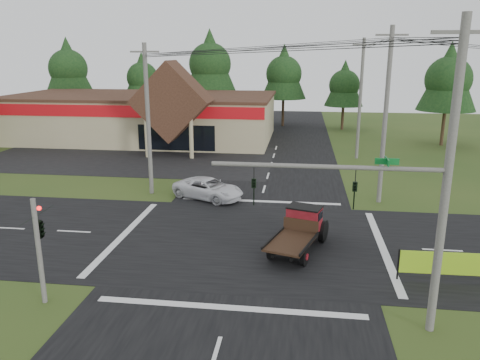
# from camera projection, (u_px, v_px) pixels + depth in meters

# --- Properties ---
(ground) EXTENTS (120.00, 120.00, 0.00)m
(ground) POSITION_uv_depth(u_px,v_px,m) (249.00, 241.00, 25.23)
(ground) COLOR #2C4518
(ground) RESTS_ON ground
(road_ns) EXTENTS (12.00, 120.00, 0.02)m
(road_ns) POSITION_uv_depth(u_px,v_px,m) (249.00, 241.00, 25.23)
(road_ns) COLOR black
(road_ns) RESTS_ON ground
(road_ew) EXTENTS (120.00, 12.00, 0.02)m
(road_ew) POSITION_uv_depth(u_px,v_px,m) (249.00, 241.00, 25.23)
(road_ew) COLOR black
(road_ew) RESTS_ON ground
(parking_apron) EXTENTS (28.00, 14.00, 0.02)m
(parking_apron) POSITION_uv_depth(u_px,v_px,m) (127.00, 158.00, 45.18)
(parking_apron) COLOR black
(parking_apron) RESTS_ON ground
(cvs_building) EXTENTS (30.40, 18.20, 9.19)m
(cvs_building) POSITION_uv_depth(u_px,v_px,m) (144.00, 116.00, 54.79)
(cvs_building) COLOR tan
(cvs_building) RESTS_ON ground
(traffic_signal_mast) EXTENTS (8.12, 0.24, 7.00)m
(traffic_signal_mast) POSITION_uv_depth(u_px,v_px,m) (392.00, 213.00, 16.17)
(traffic_signal_mast) COLOR #595651
(traffic_signal_mast) RESTS_ON ground
(traffic_signal_corner) EXTENTS (0.53, 2.48, 4.40)m
(traffic_signal_corner) POSITION_uv_depth(u_px,v_px,m) (38.00, 219.00, 18.25)
(traffic_signal_corner) COLOR #595651
(traffic_signal_corner) RESTS_ON ground
(utility_pole_nr) EXTENTS (2.00, 0.30, 11.00)m
(utility_pole_nr) POSITION_uv_depth(u_px,v_px,m) (447.00, 181.00, 15.64)
(utility_pole_nr) COLOR #595651
(utility_pole_nr) RESTS_ON ground
(utility_pole_nw) EXTENTS (2.00, 0.30, 10.50)m
(utility_pole_nw) POSITION_uv_depth(u_px,v_px,m) (148.00, 119.00, 32.50)
(utility_pole_nw) COLOR #595651
(utility_pole_nw) RESTS_ON ground
(utility_pole_ne) EXTENTS (2.00, 0.30, 11.50)m
(utility_pole_ne) POSITION_uv_depth(u_px,v_px,m) (385.00, 115.00, 30.35)
(utility_pole_ne) COLOR #595651
(utility_pole_ne) RESTS_ON ground
(utility_pole_n) EXTENTS (2.00, 0.30, 11.20)m
(utility_pole_n) POSITION_uv_depth(u_px,v_px,m) (360.00, 98.00, 43.79)
(utility_pole_n) COLOR #595651
(utility_pole_n) RESTS_ON ground
(tree_row_a) EXTENTS (6.72, 6.72, 12.12)m
(tree_row_a) POSITION_uv_depth(u_px,v_px,m) (68.00, 67.00, 65.21)
(tree_row_a) COLOR #332316
(tree_row_a) RESTS_ON ground
(tree_row_b) EXTENTS (5.60, 5.60, 10.10)m
(tree_row_b) POSITION_uv_depth(u_px,v_px,m) (142.00, 76.00, 66.21)
(tree_row_b) COLOR #332316
(tree_row_b) RESTS_ON ground
(tree_row_c) EXTENTS (7.28, 7.28, 13.13)m
(tree_row_c) POSITION_uv_depth(u_px,v_px,m) (210.00, 62.00, 63.47)
(tree_row_c) COLOR #332316
(tree_row_c) RESTS_ON ground
(tree_row_d) EXTENTS (6.16, 6.16, 11.11)m
(tree_row_d) POSITION_uv_depth(u_px,v_px,m) (284.00, 72.00, 63.51)
(tree_row_d) COLOR #332316
(tree_row_d) RESTS_ON ground
(tree_row_e) EXTENTS (5.04, 5.04, 9.09)m
(tree_row_e) POSITION_uv_depth(u_px,v_px,m) (344.00, 84.00, 60.94)
(tree_row_e) COLOR #332316
(tree_row_e) RESTS_ON ground
(tree_side_ne) EXTENTS (6.16, 6.16, 11.11)m
(tree_side_ne) POSITION_uv_depth(u_px,v_px,m) (449.00, 77.00, 49.76)
(tree_side_ne) COLOR #332316
(tree_side_ne) RESTS_ON ground
(antique_flatbed_truck) EXTENTS (3.39, 5.44, 2.13)m
(antique_flatbed_truck) POSITION_uv_depth(u_px,v_px,m) (298.00, 231.00, 23.65)
(antique_flatbed_truck) COLOR #5A0C11
(antique_flatbed_truck) RESTS_ON ground
(roadside_banner) EXTENTS (4.31, 0.22, 1.47)m
(roadside_banner) POSITION_uv_depth(u_px,v_px,m) (448.00, 267.00, 20.47)
(roadside_banner) COLOR #84B918
(roadside_banner) RESTS_ON ground
(white_pickup) EXTENTS (5.56, 4.24, 1.40)m
(white_pickup) POSITION_uv_depth(u_px,v_px,m) (208.00, 189.00, 32.50)
(white_pickup) COLOR silver
(white_pickup) RESTS_ON ground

